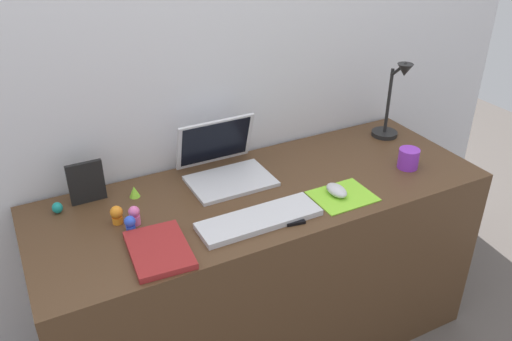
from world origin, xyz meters
name	(u,v)px	position (x,y,z in m)	size (l,w,h in m)	color
ground_plane	(263,338)	(0.00, 0.00, 0.00)	(6.00, 6.00, 0.00)	#59514C
back_wall	(225,152)	(0.00, 0.34, 0.74)	(2.84, 0.05, 1.48)	silver
desk	(264,271)	(0.00, 0.00, 0.37)	(1.64, 0.60, 0.74)	#4C331E
laptop	(224,163)	(-0.08, 0.16, 0.79)	(0.30, 0.27, 0.21)	silver
keyboard	(259,219)	(-0.11, -0.16, 0.75)	(0.41, 0.13, 0.02)	silver
mousepad	(343,196)	(0.22, -0.16, 0.74)	(0.21, 0.17, 0.00)	#8CDB33
mouse	(337,190)	(0.21, -0.15, 0.76)	(0.06, 0.10, 0.03)	silver
cell_phone	(290,214)	(0.00, -0.18, 0.74)	(0.06, 0.13, 0.01)	black
desk_lamp	(393,103)	(0.68, 0.13, 0.90)	(0.11, 0.16, 0.34)	black
notebook_pad	(159,250)	(-0.45, -0.17, 0.75)	(0.17, 0.24, 0.02)	maroon
picture_frame	(86,182)	(-0.57, 0.22, 0.81)	(0.12, 0.02, 0.15)	black
coffee_mug	(408,158)	(0.57, -0.11, 0.78)	(0.08, 0.08, 0.08)	purple
toy_figurine_pink	(134,215)	(-0.47, 0.01, 0.77)	(0.04, 0.04, 0.07)	pink
toy_figurine_orange	(117,214)	(-0.52, 0.04, 0.77)	(0.04, 0.04, 0.06)	orange
toy_figurine_teal	(57,208)	(-0.68, 0.19, 0.76)	(0.03, 0.03, 0.04)	teal
toy_figurine_blue	(130,224)	(-0.49, -0.03, 0.77)	(0.04, 0.04, 0.06)	blue
toy_figurine_lime	(134,192)	(-0.42, 0.17, 0.76)	(0.04, 0.04, 0.04)	#8CDB33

